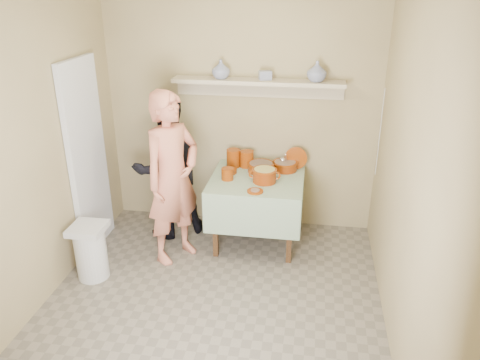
% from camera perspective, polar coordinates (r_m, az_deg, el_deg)
% --- Properties ---
extents(ground, '(3.50, 3.50, 0.00)m').
position_cam_1_polar(ground, '(4.26, -3.72, -15.73)').
color(ground, '#706658').
rests_on(ground, ground).
extents(tile_panel, '(0.06, 0.70, 2.00)m').
position_cam_1_polar(tile_panel, '(5.02, -18.09, 2.56)').
color(tile_panel, silver).
rests_on(tile_panel, ground).
extents(plate_stack_a, '(0.15, 0.15, 0.20)m').
position_cam_1_polar(plate_stack_a, '(5.17, -0.82, 2.68)').
color(plate_stack_a, '#752B09').
rests_on(plate_stack_a, serving_table).
extents(plate_stack_b, '(0.15, 0.15, 0.18)m').
position_cam_1_polar(plate_stack_b, '(5.17, 0.82, 2.58)').
color(plate_stack_b, '#752B09').
rests_on(plate_stack_b, serving_table).
extents(bowl_stack, '(0.13, 0.13, 0.13)m').
position_cam_1_polar(bowl_stack, '(4.85, -1.55, 0.75)').
color(bowl_stack, '#752B09').
rests_on(bowl_stack, serving_table).
extents(empty_bowl, '(0.16, 0.16, 0.05)m').
position_cam_1_polar(empty_bowl, '(5.03, -1.29, 1.13)').
color(empty_bowl, '#752B09').
rests_on(empty_bowl, serving_table).
extents(propped_lid, '(0.25, 0.05, 0.25)m').
position_cam_1_polar(propped_lid, '(5.15, 6.82, 2.66)').
color(propped_lid, '#752B09').
rests_on(propped_lid, serving_table).
extents(vase_right, '(0.25, 0.25, 0.21)m').
position_cam_1_polar(vase_right, '(4.91, 9.35, 12.94)').
color(vase_right, navy).
rests_on(vase_right, wall_shelf).
extents(vase_left, '(0.25, 0.25, 0.20)m').
position_cam_1_polar(vase_left, '(5.00, -2.35, 13.34)').
color(vase_left, navy).
rests_on(vase_left, wall_shelf).
extents(ceramic_box, '(0.15, 0.12, 0.09)m').
position_cam_1_polar(ceramic_box, '(4.96, 3.09, 12.63)').
color(ceramic_box, navy).
rests_on(ceramic_box, wall_shelf).
extents(person_cook, '(0.70, 0.77, 1.76)m').
position_cam_1_polar(person_cook, '(4.64, -8.20, 0.18)').
color(person_cook, '#CC7258').
rests_on(person_cook, ground).
extents(person_helper, '(0.97, 0.93, 1.57)m').
position_cam_1_polar(person_helper, '(5.15, -8.83, 1.39)').
color(person_helper, black).
rests_on(person_helper, ground).
extents(room_shell, '(3.04, 3.54, 2.62)m').
position_cam_1_polar(room_shell, '(3.48, -4.40, 5.30)').
color(room_shell, tan).
rests_on(room_shell, ground).
extents(serving_table, '(0.97, 0.97, 0.76)m').
position_cam_1_polar(serving_table, '(4.97, 2.10, -0.94)').
color(serving_table, '#4C2D16').
rests_on(serving_table, ground).
extents(cazuela_meat_a, '(0.30, 0.30, 0.10)m').
position_cam_1_polar(cazuela_meat_a, '(5.05, 2.56, 1.66)').
color(cazuela_meat_a, '#66210A').
rests_on(cazuela_meat_a, serving_table).
extents(cazuela_meat_b, '(0.28, 0.28, 0.10)m').
position_cam_1_polar(cazuela_meat_b, '(5.11, 5.51, 1.82)').
color(cazuela_meat_b, '#66210A').
rests_on(cazuela_meat_b, serving_table).
extents(ladle, '(0.08, 0.26, 0.19)m').
position_cam_1_polar(ladle, '(5.11, 5.26, 2.46)').
color(ladle, silver).
rests_on(ladle, cazuela_meat_b).
extents(cazuela_rice, '(0.33, 0.25, 0.14)m').
position_cam_1_polar(cazuela_rice, '(4.78, 3.00, 0.70)').
color(cazuela_rice, '#66210A').
rests_on(cazuela_rice, serving_table).
extents(front_plate, '(0.16, 0.16, 0.03)m').
position_cam_1_polar(front_plate, '(4.58, 1.86, -1.35)').
color(front_plate, '#752B09').
rests_on(front_plate, serving_table).
extents(wall_shelf, '(1.80, 0.25, 0.21)m').
position_cam_1_polar(wall_shelf, '(5.01, 2.23, 11.68)').
color(wall_shelf, '#BFAD8E').
rests_on(wall_shelf, room_shell).
extents(trash_bin, '(0.32, 0.32, 0.56)m').
position_cam_1_polar(trash_bin, '(4.75, -17.72, -8.25)').
color(trash_bin, silver).
rests_on(trash_bin, ground).
extents(electrical_cord, '(0.01, 0.05, 0.90)m').
position_cam_1_polar(electrical_cord, '(4.96, 16.69, 5.54)').
color(electrical_cord, silver).
rests_on(electrical_cord, wall_shelf).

